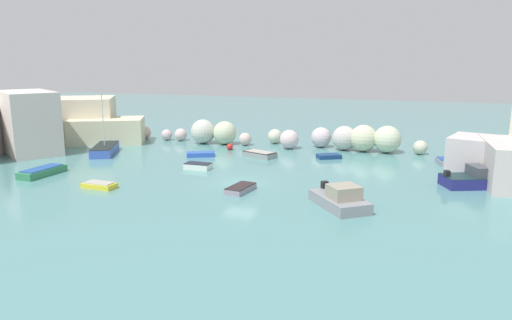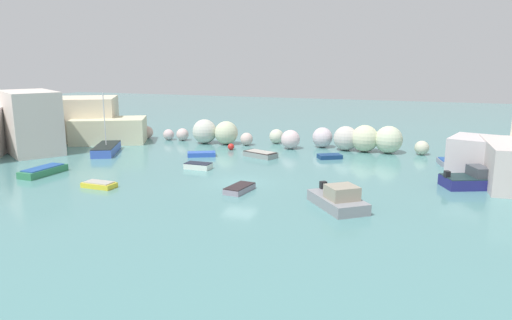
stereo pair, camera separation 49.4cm
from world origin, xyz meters
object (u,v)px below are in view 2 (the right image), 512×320
Objects in this scene: moored_boat_2 at (240,189)px; moored_boat_4 at (202,154)px; moored_boat_7 at (99,185)px; moored_boat_0 at (446,162)px; channel_buoy at (231,147)px; moored_boat_6 at (330,156)px; moored_boat_9 at (106,149)px; moored_boat_5 at (43,171)px; moored_boat_8 at (472,180)px; moored_boat_1 at (338,199)px; moored_boat_10 at (198,166)px; moored_boat_3 at (260,154)px.

moored_boat_4 is (-8.21, 10.77, -0.01)m from moored_boat_2.
moored_boat_7 reaches higher than moored_boat_4.
moored_boat_2 is (-14.60, -14.59, -0.04)m from moored_boat_0.
moored_boat_7 is (-3.70, -17.28, -0.13)m from channel_buoy.
moored_boat_6 is 0.42× the size of moored_boat_9.
moored_boat_6 is at bearing -52.97° from moored_boat_5.
channel_buoy is 12.80m from moored_boat_9.
moored_boat_8 is (24.35, -3.90, 0.35)m from moored_boat_4.
moored_boat_1 is (-7.11, -16.11, 0.31)m from moored_boat_0.
channel_buoy is at bearing 92.05° from moored_boat_9.
moored_boat_9 is (-22.10, -4.93, 0.25)m from moored_boat_6.
moored_boat_1 is 15.38m from moored_boat_10.
moored_boat_2 is 1.10× the size of moored_boat_6.
moored_boat_9 is at bearing 7.13° from moored_boat_5.
moored_boat_6 is at bearing 36.22° from moored_boat_3.
moored_boat_0 is 1.06× the size of moored_boat_10.
moored_boat_9 is at bearing -145.24° from moored_boat_3.
moored_boat_0 is 0.66× the size of moored_boat_3.
moored_boat_7 is (-10.42, -2.41, -0.01)m from moored_boat_2.
moored_boat_4 is 13.36m from moored_boat_7.
moored_boat_8 is 34.30m from moored_boat_9.
moored_boat_0 reaches higher than moored_boat_7.
moored_boat_4 is (-1.49, -4.10, -0.13)m from channel_buoy.
moored_boat_0 is 0.81× the size of moored_boat_4.
moored_boat_8 is 0.75× the size of moored_boat_9.
moored_boat_4 is (-22.81, -3.82, -0.05)m from moored_boat_0.
moored_boat_1 is 1.07× the size of moored_boat_8.
moored_boat_10 is (12.00, -3.32, -0.18)m from moored_boat_9.
channel_buoy reaches higher than moored_boat_3.
moored_boat_6 is at bearing 127.40° from moored_boat_8.
moored_boat_7 is at bearing -102.09° from channel_buoy.
moored_boat_2 reaches higher than moored_boat_6.
moored_boat_5 is at bearing -129.80° from moored_boat_1.
moored_boat_1 is 7.65m from moored_boat_2.
moored_boat_5 is 0.67× the size of moored_boat_9.
moored_boat_3 is 1.40× the size of moored_boat_7.
moored_boat_8 is at bearing -74.56° from moored_boat_5.
moored_boat_3 is at bearing 163.81° from moored_boat_6.
moored_boat_5 reaches higher than moored_boat_7.
moored_boat_9 is 12.45m from moored_boat_10.
channel_buoy is 0.30× the size of moored_boat_10.
moored_boat_6 is at bearing 77.32° from moored_boat_9.
moored_boat_9 is (-11.37, -5.87, 0.10)m from channel_buoy.
moored_boat_6 is (10.73, -0.94, -0.14)m from channel_buoy.
moored_boat_4 is at bearing -109.92° from channel_buoy.
channel_buoy is 21.69m from moored_boat_1.
moored_boat_0 is 0.52× the size of moored_boat_8.
moored_boat_8 is at bearing 6.34° from moored_boat_3.
moored_boat_5 reaches higher than moored_boat_3.
moored_boat_9 reaches higher than moored_boat_8.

